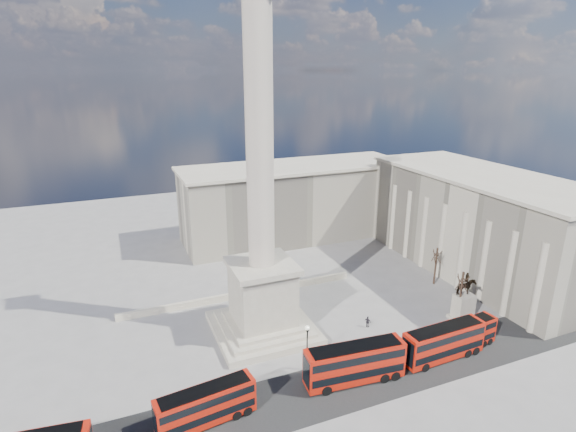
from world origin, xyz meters
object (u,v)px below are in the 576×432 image
(red_bus_c, at_px, (444,342))
(equestrian_statue, at_px, (464,303))
(victorian_lamp, at_px, (307,345))
(pedestrian_walking, at_px, (393,346))
(pedestrian_standing, at_px, (455,329))
(pedestrian_crossing, at_px, (368,322))
(nelsons_column, at_px, (262,249))
(red_bus_b, at_px, (355,363))
(red_bus_d, at_px, (465,335))
(red_bus_a, at_px, (207,405))

(red_bus_c, height_order, equestrian_statue, equestrian_statue)
(red_bus_c, relative_size, victorian_lamp, 1.81)
(pedestrian_walking, distance_m, pedestrian_standing, 10.78)
(pedestrian_walking, xyz_separation_m, pedestrian_crossing, (0.14, 6.53, 0.06))
(nelsons_column, distance_m, red_bus_b, 19.28)
(red_bus_d, height_order, pedestrian_crossing, red_bus_d)
(red_bus_d, distance_m, pedestrian_walking, 10.04)
(nelsons_column, xyz_separation_m, red_bus_a, (-11.55, -14.80, -10.63))
(red_bus_d, xyz_separation_m, victorian_lamp, (-21.86, 3.93, 1.70))
(pedestrian_walking, height_order, pedestrian_crossing, pedestrian_crossing)
(red_bus_c, distance_m, pedestrian_walking, 6.68)
(red_bus_c, bearing_deg, pedestrian_standing, 32.33)
(pedestrian_walking, bearing_deg, victorian_lamp, 170.60)
(red_bus_c, relative_size, pedestrian_walking, 7.03)
(red_bus_c, bearing_deg, victorian_lamp, 163.69)
(nelsons_column, relative_size, pedestrian_walking, 29.77)
(pedestrian_crossing, bearing_deg, red_bus_d, -169.21)
(red_bus_c, distance_m, red_bus_d, 4.22)
(victorian_lamp, height_order, pedestrian_standing, victorian_lamp)
(red_bus_a, height_order, pedestrian_standing, red_bus_a)
(nelsons_column, xyz_separation_m, pedestrian_crossing, (14.68, -4.97, -12.02))
(red_bus_b, bearing_deg, pedestrian_standing, 15.60)
(equestrian_statue, height_order, pedestrian_standing, equestrian_statue)
(nelsons_column, bearing_deg, red_bus_d, -31.52)
(pedestrian_standing, xyz_separation_m, pedestrian_crossing, (-10.64, 6.53, -0.04))
(red_bus_c, bearing_deg, equestrian_statue, 33.52)
(nelsons_column, distance_m, red_bus_c, 27.10)
(equestrian_statue, bearing_deg, red_bus_b, -164.11)
(victorian_lamp, xyz_separation_m, pedestrian_crossing, (12.57, 5.80, -2.92))
(red_bus_b, xyz_separation_m, pedestrian_standing, (18.67, 3.39, -1.71))
(red_bus_a, relative_size, pedestrian_walking, 6.56)
(red_bus_d, xyz_separation_m, pedestrian_standing, (1.35, 3.20, -1.18))
(red_bus_c, xyz_separation_m, victorian_lamp, (-17.69, 4.50, 1.33))
(red_bus_d, bearing_deg, red_bus_a, 173.42)
(red_bus_d, relative_size, victorian_lamp, 1.56)
(pedestrian_standing, height_order, pedestrian_crossing, pedestrian_standing)
(red_bus_d, bearing_deg, nelsons_column, 141.73)
(red_bus_b, height_order, red_bus_c, red_bus_b)
(red_bus_b, height_order, red_bus_d, red_bus_b)
(red_bus_a, height_order, pedestrian_walking, red_bus_a)
(nelsons_column, relative_size, pedestrian_standing, 26.73)
(red_bus_c, xyz_separation_m, equestrian_statue, (9.58, 6.85, 0.19))
(red_bus_a, bearing_deg, equestrian_statue, 1.70)
(red_bus_a, relative_size, red_bus_d, 1.08)
(red_bus_a, xyz_separation_m, equestrian_statue, (40.94, 6.38, 0.38))
(pedestrian_walking, bearing_deg, pedestrian_standing, -6.05)
(pedestrian_walking, bearing_deg, pedestrian_crossing, 82.70)
(pedestrian_crossing, bearing_deg, pedestrian_standing, -154.42)
(red_bus_c, distance_m, pedestrian_crossing, 11.61)
(nelsons_column, xyz_separation_m, pedestrian_walking, (14.54, -11.50, -12.08))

